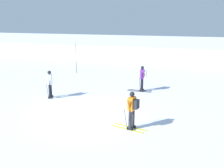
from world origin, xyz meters
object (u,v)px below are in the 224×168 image
at_px(skier_purple, 142,77).
at_px(trail_marker_pole, 76,59).
at_px(skier_orange, 132,109).
at_px(skier_white, 50,83).

relative_size(skier_purple, trail_marker_pole, 0.66).
relative_size(skier_orange, trail_marker_pole, 0.66).
bearing_deg(skier_purple, skier_white, -147.56).
distance_m(skier_purple, skier_white, 5.97).
xyz_separation_m(skier_purple, skier_orange, (0.78, -6.18, 0.00)).
height_order(skier_orange, trail_marker_pole, trail_marker_pole).
relative_size(skier_purple, skier_white, 1.00).
xyz_separation_m(skier_orange, trail_marker_pole, (-7.49, 10.24, 0.33)).
height_order(skier_orange, skier_white, same).
distance_m(skier_white, trail_marker_pole, 7.46).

